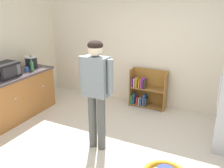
{
  "coord_description": "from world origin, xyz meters",
  "views": [
    {
      "loc": [
        1.59,
        -2.8,
        2.33
      ],
      "look_at": [
        0.05,
        0.33,
        1.1
      ],
      "focal_mm": 39.44,
      "sensor_mm": 36.0,
      "label": 1
    }
  ],
  "objects_px": {
    "bookshelf": "(146,91)",
    "standing_person": "(96,86)",
    "kitchen_counter": "(4,101)",
    "blue_cup": "(27,69)",
    "microwave": "(5,70)",
    "crock_pot": "(31,62)",
    "white_cup": "(17,68)",
    "green_glass_bottle": "(32,66)"
  },
  "relations": [
    {
      "from": "bookshelf",
      "to": "standing_person",
      "type": "relative_size",
      "value": 0.48
    },
    {
      "from": "kitchen_counter",
      "to": "blue_cup",
      "type": "xyz_separation_m",
      "value": [
        0.08,
        0.58,
        0.5
      ]
    },
    {
      "from": "standing_person",
      "to": "microwave",
      "type": "height_order",
      "value": "standing_person"
    },
    {
      "from": "bookshelf",
      "to": "microwave",
      "type": "relative_size",
      "value": 1.77
    },
    {
      "from": "crock_pot",
      "to": "blue_cup",
      "type": "height_order",
      "value": "crock_pot"
    },
    {
      "from": "white_cup",
      "to": "kitchen_counter",
      "type": "bearing_deg",
      "value": -72.37
    },
    {
      "from": "kitchen_counter",
      "to": "standing_person",
      "type": "relative_size",
      "value": 1.3
    },
    {
      "from": "standing_person",
      "to": "kitchen_counter",
      "type": "bearing_deg",
      "value": -178.89
    },
    {
      "from": "microwave",
      "to": "white_cup",
      "type": "xyz_separation_m",
      "value": [
        -0.19,
        0.47,
        -0.09
      ]
    },
    {
      "from": "standing_person",
      "to": "crock_pot",
      "type": "xyz_separation_m",
      "value": [
        -2.08,
        0.82,
        -0.05
      ]
    },
    {
      "from": "kitchen_counter",
      "to": "microwave",
      "type": "bearing_deg",
      "value": 86.93
    },
    {
      "from": "bookshelf",
      "to": "green_glass_bottle",
      "type": "height_order",
      "value": "green_glass_bottle"
    },
    {
      "from": "standing_person",
      "to": "green_glass_bottle",
      "type": "xyz_separation_m",
      "value": [
        -1.87,
        0.62,
        -0.07
      ]
    },
    {
      "from": "microwave",
      "to": "white_cup",
      "type": "distance_m",
      "value": 0.52
    },
    {
      "from": "bookshelf",
      "to": "blue_cup",
      "type": "relative_size",
      "value": 8.95
    },
    {
      "from": "kitchen_counter",
      "to": "standing_person",
      "type": "xyz_separation_m",
      "value": [
        2.03,
        0.04,
        0.62
      ]
    },
    {
      "from": "bookshelf",
      "to": "blue_cup",
      "type": "xyz_separation_m",
      "value": [
        -2.12,
        -1.37,
        0.58
      ]
    },
    {
      "from": "standing_person",
      "to": "white_cup",
      "type": "distance_m",
      "value": 2.28
    },
    {
      "from": "bookshelf",
      "to": "white_cup",
      "type": "bearing_deg",
      "value": -150.22
    },
    {
      "from": "standing_person",
      "to": "microwave",
      "type": "distance_m",
      "value": 2.02
    },
    {
      "from": "crock_pot",
      "to": "bookshelf",
      "type": "bearing_deg",
      "value": 25.85
    },
    {
      "from": "crock_pot",
      "to": "green_glass_bottle",
      "type": "relative_size",
      "value": 1.11
    },
    {
      "from": "standing_person",
      "to": "white_cup",
      "type": "relative_size",
      "value": 18.53
    },
    {
      "from": "crock_pot",
      "to": "green_glass_bottle",
      "type": "xyz_separation_m",
      "value": [
        0.2,
        -0.2,
        -0.02
      ]
    },
    {
      "from": "green_glass_bottle",
      "to": "blue_cup",
      "type": "bearing_deg",
      "value": -130.78
    },
    {
      "from": "crock_pot",
      "to": "blue_cup",
      "type": "relative_size",
      "value": 2.87
    },
    {
      "from": "microwave",
      "to": "crock_pot",
      "type": "bearing_deg",
      "value": 94.41
    },
    {
      "from": "green_glass_bottle",
      "to": "microwave",
      "type": "bearing_deg",
      "value": -104.92
    },
    {
      "from": "standing_person",
      "to": "blue_cup",
      "type": "height_order",
      "value": "standing_person"
    },
    {
      "from": "bookshelf",
      "to": "blue_cup",
      "type": "distance_m",
      "value": 2.59
    },
    {
      "from": "bookshelf",
      "to": "crock_pot",
      "type": "height_order",
      "value": "crock_pot"
    },
    {
      "from": "green_glass_bottle",
      "to": "white_cup",
      "type": "bearing_deg",
      "value": -167.07
    },
    {
      "from": "white_cup",
      "to": "crock_pot",
      "type": "bearing_deg",
      "value": 63.9
    },
    {
      "from": "bookshelf",
      "to": "blue_cup",
      "type": "height_order",
      "value": "blue_cup"
    },
    {
      "from": "standing_person",
      "to": "white_cup",
      "type": "height_order",
      "value": "standing_person"
    },
    {
      "from": "kitchen_counter",
      "to": "green_glass_bottle",
      "type": "xyz_separation_m",
      "value": [
        0.15,
        0.66,
        0.55
      ]
    },
    {
      "from": "blue_cup",
      "to": "white_cup",
      "type": "bearing_deg",
      "value": 178.71
    },
    {
      "from": "microwave",
      "to": "bookshelf",
      "type": "bearing_deg",
      "value": 39.93
    },
    {
      "from": "green_glass_bottle",
      "to": "blue_cup",
      "type": "distance_m",
      "value": 0.12
    },
    {
      "from": "microwave",
      "to": "crock_pot",
      "type": "relative_size",
      "value": 1.76
    },
    {
      "from": "kitchen_counter",
      "to": "blue_cup",
      "type": "bearing_deg",
      "value": 82.13
    },
    {
      "from": "kitchen_counter",
      "to": "standing_person",
      "type": "bearing_deg",
      "value": 1.11
    }
  ]
}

